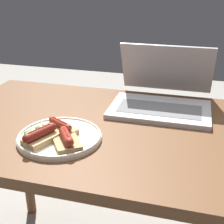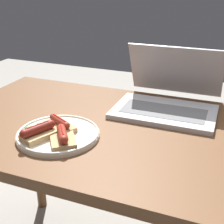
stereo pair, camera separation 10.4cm
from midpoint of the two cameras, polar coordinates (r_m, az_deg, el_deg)
The scene contains 7 objects.
desk at distance 1.10m, azimuth -0.44°, elevation -6.53°, with size 1.34×0.73×0.74m.
laptop at distance 1.22m, azimuth 6.71°, elevation 2.70°, with size 0.38×0.34×0.23m.
plate at distance 1.01m, azimuth -12.48°, elevation -4.52°, with size 0.27×0.27×0.02m.
sausage_toast_left at distance 1.03m, azimuth -12.30°, elevation -2.76°, with size 0.13×0.11×0.04m.
sausage_toast_middle at distance 0.95m, azimuth -11.46°, elevation -5.04°, with size 0.12×0.13×0.04m.
sausage_toast_right at distance 0.98m, azimuth -15.99°, elevation -4.33°, with size 0.10×0.12×0.05m.
salad_pile at distance 1.05m, azimuth -16.59°, elevation -3.51°, with size 0.08×0.07×0.01m.
Camera 1 is at (0.21, -0.93, 1.22)m, focal length 50.00 mm.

